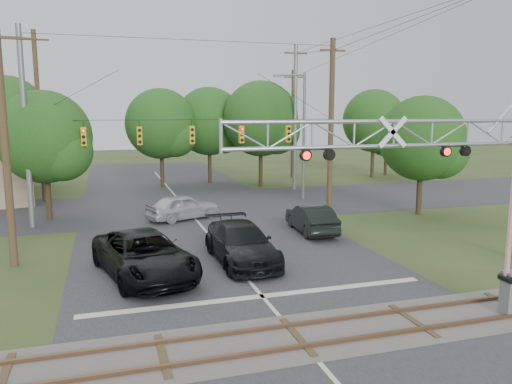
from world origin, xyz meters
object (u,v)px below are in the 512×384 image
object	(u,v)px
crossing_gantry	(450,184)
traffic_signal_span	(207,128)
sedan_silver	(183,207)
pickup_black	(144,255)
car_dark	(241,243)
streetlight	(302,129)

from	to	relation	value
crossing_gantry	traffic_signal_span	distance (m)	18.80
sedan_silver	crossing_gantry	bearing A→B (deg)	176.33
pickup_black	car_dark	distance (m)	4.40
pickup_black	sedan_silver	bearing A→B (deg)	59.75
sedan_silver	pickup_black	bearing A→B (deg)	142.39
car_dark	traffic_signal_span	bearing A→B (deg)	86.01
traffic_signal_span	sedan_silver	world-z (taller)	traffic_signal_span
crossing_gantry	streetlight	world-z (taller)	streetlight
crossing_gantry	pickup_black	distance (m)	12.02
crossing_gantry	streetlight	xyz separation A→B (m)	(4.29, 22.61, 0.84)
pickup_black	car_dark	world-z (taller)	pickup_black
crossing_gantry	traffic_signal_span	bearing A→B (deg)	101.88
traffic_signal_span	pickup_black	bearing A→B (deg)	-113.98
sedan_silver	streetlight	bearing A→B (deg)	-85.44
traffic_signal_span	pickup_black	size ratio (longest dim) A/B	2.95
pickup_black	streetlight	size ratio (longest dim) A/B	0.68
traffic_signal_span	crossing_gantry	bearing A→B (deg)	-78.12
pickup_black	car_dark	xyz separation A→B (m)	(4.33, 0.80, -0.04)
pickup_black	sedan_silver	xyz separation A→B (m)	(3.21, 10.53, -0.11)
traffic_signal_span	pickup_black	world-z (taller)	traffic_signal_span
car_dark	streetlight	world-z (taller)	streetlight
crossing_gantry	streetlight	bearing A→B (deg)	79.25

